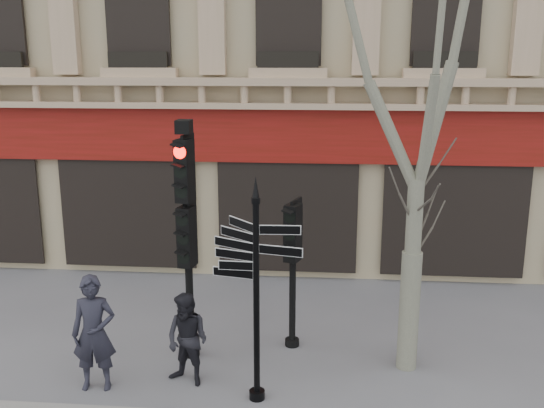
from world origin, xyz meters
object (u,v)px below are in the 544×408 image
Objects in this scene: traffic_signal_main at (187,212)px; plane_tree at (425,27)px; pedestrian_a at (94,333)px; pedestrian_b at (187,340)px; fingerpost at (256,254)px; traffic_signal_secondary at (293,248)px.

traffic_signal_main is 0.52× the size of plane_tree.
pedestrian_b is at bearing 2.63° from pedestrian_a.
fingerpost is 2.10m from pedestrian_b.
pedestrian_b is at bearing -175.13° from fingerpost.
traffic_signal_main is (-1.38, 1.36, 0.28)m from fingerpost.
fingerpost is 4.41m from plane_tree.
plane_tree is at bearing 9.92° from traffic_signal_main.
pedestrian_a is at bearing -147.09° from pedestrian_b.
traffic_signal_secondary is (1.84, 0.56, -0.80)m from traffic_signal_main.
pedestrian_b is at bearing -68.99° from traffic_signal_main.
plane_tree is at bearing 48.83° from fingerpost.
traffic_signal_secondary reaches higher than pedestrian_a.
plane_tree is (2.08, -0.65, 3.89)m from traffic_signal_secondary.
plane_tree is at bearing 1.46° from traffic_signal_secondary.
fingerpost is 2.03m from traffic_signal_secondary.
pedestrian_a reaches higher than pedestrian_b.
traffic_signal_main reaches higher than traffic_signal_secondary.
pedestrian_b is (1.49, 0.28, -0.19)m from pedestrian_a.
traffic_signal_main reaches higher than pedestrian_a.
plane_tree is 5.20× the size of pedestrian_b.
traffic_signal_main is 2.19m from pedestrian_b.
pedestrian_a is at bearing -159.88° from fingerpost.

